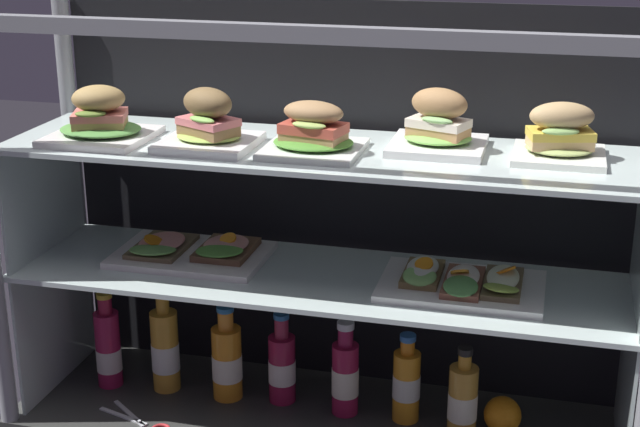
# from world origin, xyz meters

# --- Properties ---
(case_base_deck) EXTENTS (1.39, 0.42, 0.03)m
(case_base_deck) POSITION_xyz_m (0.00, 0.00, 0.02)
(case_base_deck) COLOR #353533
(case_base_deck) RESTS_ON ground
(case_frame) EXTENTS (1.39, 0.42, 0.94)m
(case_frame) POSITION_xyz_m (0.00, 0.10, 0.52)
(case_frame) COLOR gray
(case_frame) RESTS_ON ground
(riser_lower_tier) EXTENTS (1.31, 0.34, 0.33)m
(riser_lower_tier) POSITION_xyz_m (0.00, 0.00, 0.20)
(riser_lower_tier) COLOR silver
(riser_lower_tier) RESTS_ON case_base_deck
(shelf_lower_glass) EXTENTS (1.33, 0.36, 0.01)m
(shelf_lower_glass) POSITION_xyz_m (0.00, 0.00, 0.37)
(shelf_lower_glass) COLOR silver
(shelf_lower_glass) RESTS_ON riser_lower_tier
(riser_upper_tier) EXTENTS (1.31, 0.34, 0.27)m
(riser_upper_tier) POSITION_xyz_m (0.00, 0.00, 0.51)
(riser_upper_tier) COLOR silver
(riser_upper_tier) RESTS_ON shelf_lower_glass
(shelf_upper_glass) EXTENTS (1.33, 0.36, 0.01)m
(shelf_upper_glass) POSITION_xyz_m (0.00, 0.00, 0.65)
(shelf_upper_glass) COLOR silver
(shelf_upper_glass) RESTS_ON riser_upper_tier
(plated_roll_sandwich_far_right) EXTENTS (0.21, 0.21, 0.12)m
(plated_roll_sandwich_far_right) POSITION_xyz_m (-0.47, -0.05, 0.70)
(plated_roll_sandwich_far_right) COLOR white
(plated_roll_sandwich_far_right) RESTS_ON shelf_upper_glass
(plated_roll_sandwich_near_right_corner) EXTENTS (0.19, 0.19, 0.12)m
(plated_roll_sandwich_near_right_corner) POSITION_xyz_m (-0.23, -0.05, 0.71)
(plated_roll_sandwich_near_right_corner) COLOR white
(plated_roll_sandwich_near_right_corner) RESTS_ON shelf_upper_glass
(plated_roll_sandwich_right_of_center) EXTENTS (0.20, 0.20, 0.11)m
(plated_roll_sandwich_right_of_center) POSITION_xyz_m (-0.01, -0.03, 0.70)
(plated_roll_sandwich_right_of_center) COLOR white
(plated_roll_sandwich_right_of_center) RESTS_ON shelf_upper_glass
(plated_roll_sandwich_mid_right) EXTENTS (0.19, 0.19, 0.13)m
(plated_roll_sandwich_mid_right) POSITION_xyz_m (0.24, 0.05, 0.71)
(plated_roll_sandwich_mid_right) COLOR white
(plated_roll_sandwich_mid_right) RESTS_ON shelf_upper_glass
(plated_roll_sandwich_center) EXTENTS (0.18, 0.18, 0.11)m
(plated_roll_sandwich_center) POSITION_xyz_m (0.48, 0.04, 0.70)
(plated_roll_sandwich_center) COLOR white
(plated_roll_sandwich_center) RESTS_ON shelf_upper_glass
(open_sandwich_tray_left_of_center) EXTENTS (0.34, 0.23, 0.06)m
(open_sandwich_tray_left_of_center) POSITION_xyz_m (-0.31, 0.03, 0.39)
(open_sandwich_tray_left_of_center) COLOR white
(open_sandwich_tray_left_of_center) RESTS_ON shelf_lower_glass
(open_sandwich_tray_center) EXTENTS (0.34, 0.23, 0.06)m
(open_sandwich_tray_center) POSITION_xyz_m (0.31, -0.01, 0.39)
(open_sandwich_tray_center) COLOR white
(open_sandwich_tray_center) RESTS_ON shelf_lower_glass
(juice_bottle_tucked_behind) EXTENTS (0.06, 0.06, 0.24)m
(juice_bottle_tucked_behind) POSITION_xyz_m (-0.53, 0.01, 0.13)
(juice_bottle_tucked_behind) COLOR #9F1B46
(juice_bottle_tucked_behind) RESTS_ON case_base_deck
(juice_bottle_front_left_end) EXTENTS (0.07, 0.07, 0.26)m
(juice_bottle_front_left_end) POSITION_xyz_m (-0.39, 0.03, 0.13)
(juice_bottle_front_left_end) COLOR gold
(juice_bottle_front_left_end) RESTS_ON case_base_deck
(juice_bottle_front_fourth) EXTENTS (0.07, 0.07, 0.23)m
(juice_bottle_front_fourth) POSITION_xyz_m (-0.23, 0.03, 0.12)
(juice_bottle_front_fourth) COLOR orange
(juice_bottle_front_fourth) RESTS_ON case_base_deck
(juice_bottle_back_center) EXTENTS (0.06, 0.06, 0.22)m
(juice_bottle_back_center) POSITION_xyz_m (-0.10, 0.04, 0.12)
(juice_bottle_back_center) COLOR maroon
(juice_bottle_back_center) RESTS_ON case_base_deck
(juice_bottle_near_post) EXTENTS (0.06, 0.06, 0.23)m
(juice_bottle_near_post) POSITION_xyz_m (0.05, 0.03, 0.12)
(juice_bottle_near_post) COLOR #A01A41
(juice_bottle_near_post) RESTS_ON case_base_deck
(juice_bottle_back_right) EXTENTS (0.06, 0.06, 0.21)m
(juice_bottle_back_right) POSITION_xyz_m (0.19, 0.03, 0.12)
(juice_bottle_back_right) COLOR orange
(juice_bottle_back_right) RESTS_ON case_base_deck
(juice_bottle_back_left) EXTENTS (0.06, 0.06, 0.21)m
(juice_bottle_back_left) POSITION_xyz_m (0.32, 0.01, 0.11)
(juice_bottle_back_left) COLOR gold
(juice_bottle_back_left) RESTS_ON case_base_deck
(orange_fruit_beside_bottles) EXTENTS (0.08, 0.08, 0.08)m
(orange_fruit_beside_bottles) POSITION_xyz_m (0.41, 0.03, 0.07)
(orange_fruit_beside_bottles) COLOR orange
(orange_fruit_beside_bottles) RESTS_ON case_base_deck
(kitchen_scissors) EXTENTS (0.20, 0.15, 0.01)m
(kitchen_scissors) POSITION_xyz_m (-0.36, -0.15, 0.04)
(kitchen_scissors) COLOR silver
(kitchen_scissors) RESTS_ON case_base_deck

